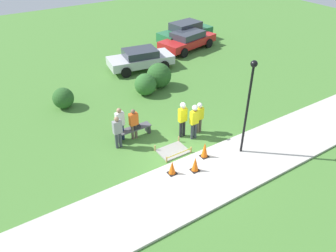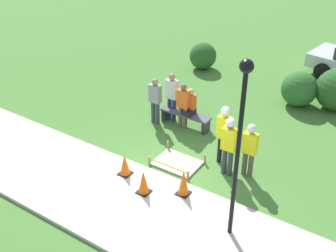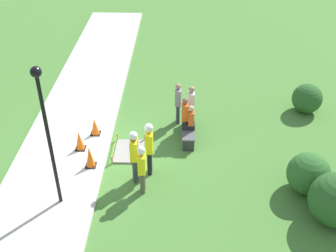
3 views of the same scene
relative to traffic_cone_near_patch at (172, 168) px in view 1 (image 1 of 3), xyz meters
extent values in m
plane|color=#477A33|center=(1.05, 0.60, -0.41)|extent=(60.00, 60.00, 0.00)
cube|color=#BCB7AD|center=(1.05, -0.92, -0.36)|extent=(28.00, 3.04, 0.10)
cube|color=gray|center=(0.90, 1.30, -0.38)|extent=(1.30, 0.98, 0.06)
cube|color=tan|center=(0.25, 0.81, -0.25)|extent=(0.05, 0.05, 0.31)
cube|color=tan|center=(1.55, 0.81, -0.25)|extent=(0.05, 0.05, 0.31)
cube|color=tan|center=(0.25, 1.79, -0.25)|extent=(0.05, 0.05, 0.31)
cube|color=tan|center=(1.55, 1.79, -0.25)|extent=(0.05, 0.05, 0.31)
cube|color=yellow|center=(0.90, 0.81, -0.18)|extent=(1.30, 0.00, 0.04)
cube|color=black|center=(0.00, 0.00, -0.30)|extent=(0.34, 0.34, 0.02)
cone|color=orange|center=(0.00, 0.00, 0.02)|extent=(0.29, 0.29, 0.60)
cube|color=black|center=(0.90, -0.36, -0.30)|extent=(0.34, 0.34, 0.02)
cone|color=orange|center=(0.90, -0.36, 0.04)|extent=(0.29, 0.29, 0.65)
cube|color=black|center=(1.80, 0.16, -0.30)|extent=(0.34, 0.34, 0.02)
cone|color=orange|center=(1.80, 0.16, 0.07)|extent=(0.29, 0.29, 0.71)
cube|color=#2D2D33|center=(-0.82, 3.32, -0.19)|extent=(0.12, 0.40, 0.43)
cube|color=#2D2D33|center=(0.74, 3.32, -0.19)|extent=(0.12, 0.40, 0.43)
cube|color=#4C4C51|center=(-0.04, 3.32, 0.05)|extent=(1.76, 0.44, 0.06)
cube|color=black|center=(0.08, 3.32, 0.17)|extent=(0.34, 0.44, 0.18)
cube|color=#E55B1E|center=(0.08, 3.40, 0.51)|extent=(0.36, 0.20, 0.50)
sphere|color=tan|center=(0.08, 3.40, 0.87)|extent=(0.21, 0.21, 0.21)
cylinder|color=black|center=(1.86, 2.09, 0.02)|extent=(0.14, 0.14, 0.86)
cylinder|color=black|center=(2.04, 2.09, 0.02)|extent=(0.14, 0.14, 0.86)
cube|color=yellow|center=(1.95, 2.09, 0.80)|extent=(0.40, 0.22, 0.68)
sphere|color=tan|center=(1.95, 2.09, 1.26)|extent=(0.23, 0.23, 0.23)
sphere|color=white|center=(1.95, 2.09, 1.32)|extent=(0.27, 0.27, 0.27)
cylinder|color=#383D47|center=(2.23, 1.66, 0.01)|extent=(0.14, 0.14, 0.84)
cylinder|color=#383D47|center=(2.41, 1.66, 0.01)|extent=(0.14, 0.14, 0.84)
cube|color=yellow|center=(2.32, 1.66, 0.77)|extent=(0.40, 0.22, 0.67)
sphere|color=brown|center=(2.32, 1.66, 1.22)|extent=(0.23, 0.23, 0.23)
sphere|color=white|center=(2.32, 1.66, 1.28)|extent=(0.26, 0.26, 0.26)
cylinder|color=brown|center=(2.72, 1.93, -0.02)|extent=(0.14, 0.14, 0.77)
cylinder|color=brown|center=(2.90, 1.93, -0.02)|extent=(0.14, 0.14, 0.77)
cube|color=yellow|center=(2.81, 1.93, 0.67)|extent=(0.40, 0.22, 0.61)
sphere|color=tan|center=(2.81, 1.93, 1.07)|extent=(0.21, 0.21, 0.21)
sphere|color=white|center=(2.81, 1.93, 1.13)|extent=(0.24, 0.24, 0.24)
cylinder|color=brown|center=(-0.15, 3.18, -0.02)|extent=(0.14, 0.14, 0.77)
cylinder|color=brown|center=(0.03, 3.18, -0.02)|extent=(0.14, 0.14, 0.77)
cube|color=#E55B1E|center=(-0.06, 3.18, 0.67)|extent=(0.40, 0.22, 0.61)
sphere|color=brown|center=(-0.06, 3.18, 1.08)|extent=(0.21, 0.21, 0.21)
cylinder|color=navy|center=(-0.74, 3.41, 0.01)|extent=(0.14, 0.14, 0.84)
cylinder|color=navy|center=(-0.56, 3.41, 0.01)|extent=(0.14, 0.14, 0.84)
cube|color=silver|center=(-0.65, 3.41, 0.76)|extent=(0.40, 0.22, 0.66)
sphere|color=#A37A5B|center=(-0.65, 3.41, 1.21)|extent=(0.23, 0.23, 0.23)
cylinder|color=#383D47|center=(-1.09, 2.93, -0.01)|extent=(0.14, 0.14, 0.79)
cylinder|color=#383D47|center=(-0.91, 2.93, -0.01)|extent=(0.14, 0.14, 0.79)
cube|color=gray|center=(-1.00, 2.93, 0.70)|extent=(0.40, 0.22, 0.63)
sphere|color=#A37A5B|center=(-1.00, 2.93, 1.12)|extent=(0.21, 0.21, 0.21)
cylinder|color=black|center=(3.43, -0.42, 1.73)|extent=(0.10, 0.10, 4.08)
sphere|color=black|center=(3.43, -0.42, 3.87)|extent=(0.28, 0.28, 0.28)
cube|color=#236B3D|center=(10.00, 13.23, 0.28)|extent=(4.97, 2.45, 0.71)
cube|color=#2D333D|center=(10.00, 13.23, 0.94)|extent=(2.58, 1.90, 0.61)
cylinder|color=black|center=(11.33, 14.33, -0.07)|extent=(0.69, 0.33, 0.66)
cylinder|color=black|center=(11.58, 12.54, -0.07)|extent=(0.69, 0.33, 0.66)
cylinder|color=black|center=(8.41, 13.91, -0.07)|extent=(0.69, 0.33, 0.66)
cylinder|color=black|center=(8.66, 12.13, -0.07)|extent=(0.69, 0.33, 0.66)
cube|color=red|center=(9.17, 11.77, 0.23)|extent=(5.08, 2.95, 0.57)
cube|color=#2D333D|center=(9.17, 11.77, 0.75)|extent=(2.70, 2.20, 0.48)
cylinder|color=black|center=(10.40, 13.04, -0.05)|extent=(0.74, 0.39, 0.71)
cylinder|color=black|center=(10.83, 11.14, -0.05)|extent=(0.74, 0.39, 0.71)
cylinder|color=black|center=(7.52, 12.39, -0.05)|extent=(0.74, 0.39, 0.71)
cylinder|color=black|center=(7.94, 10.49, -0.05)|extent=(0.74, 0.39, 0.71)
cube|color=#BCBCC1|center=(4.21, 10.34, 0.22)|extent=(4.60, 2.51, 0.56)
cube|color=#2D333D|center=(4.21, 10.34, 0.74)|extent=(2.41, 1.95, 0.48)
cylinder|color=black|center=(5.69, 11.04, -0.06)|extent=(0.72, 0.34, 0.69)
cylinder|color=black|center=(5.40, 9.21, -0.06)|extent=(0.72, 0.34, 0.69)
cylinder|color=black|center=(3.02, 11.46, -0.06)|extent=(0.72, 0.34, 0.69)
cylinder|color=black|center=(2.73, 9.63, -0.06)|extent=(0.72, 0.34, 0.69)
sphere|color=#285623|center=(-1.94, 7.91, 0.17)|extent=(1.16, 1.16, 1.16)
sphere|color=#2D6028|center=(2.62, 6.85, 0.24)|extent=(1.29, 1.29, 1.29)
sphere|color=#285623|center=(3.82, 7.28, 0.35)|extent=(1.52, 1.52, 1.52)
camera|label=1|loc=(-5.65, -8.49, 8.70)|focal=35.00mm
camera|label=2|loc=(6.15, -7.23, 6.90)|focal=45.00mm
camera|label=3|loc=(12.27, 2.99, 8.36)|focal=45.00mm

